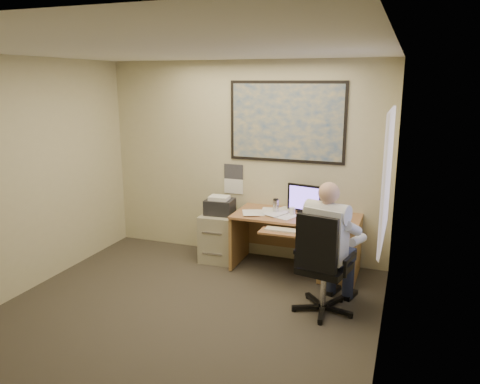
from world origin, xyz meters
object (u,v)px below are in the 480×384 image
(filing_cabinet, at_px, (220,232))
(desk, at_px, (322,241))
(person, at_px, (326,248))
(office_chair, at_px, (324,284))

(filing_cabinet, bearing_deg, desk, -4.25)
(desk, relative_size, filing_cabinet, 1.77)
(desk, bearing_deg, filing_cabinet, 179.21)
(person, bearing_deg, office_chair, -65.99)
(filing_cabinet, height_order, office_chair, office_chair)
(desk, bearing_deg, person, -78.09)
(filing_cabinet, distance_m, person, 1.93)
(filing_cabinet, height_order, person, person)
(desk, xyz_separation_m, filing_cabinet, (-1.42, 0.02, -0.05))
(filing_cabinet, relative_size, person, 0.64)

